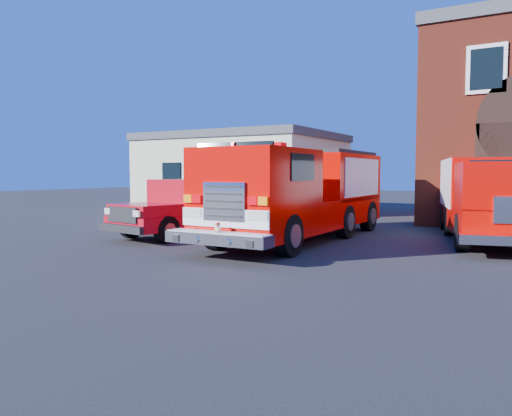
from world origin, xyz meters
The scene contains 5 objects.
ground centered at (0.00, 0.00, 0.00)m, with size 100.00×100.00×0.00m, color black.
side_building centered at (-9.00, 13.00, 2.20)m, with size 10.20×8.20×4.35m.
fire_engine centered at (-0.72, 3.00, 1.52)m, with size 2.79×9.55×2.94m.
pickup_truck centered at (-4.48, 2.21, 0.91)m, with size 3.20×6.18×1.93m.
secondary_truck centered at (4.48, 5.85, 1.43)m, with size 4.30×8.42×2.62m.
Camera 1 is at (5.98, -11.57, 2.14)m, focal length 35.00 mm.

